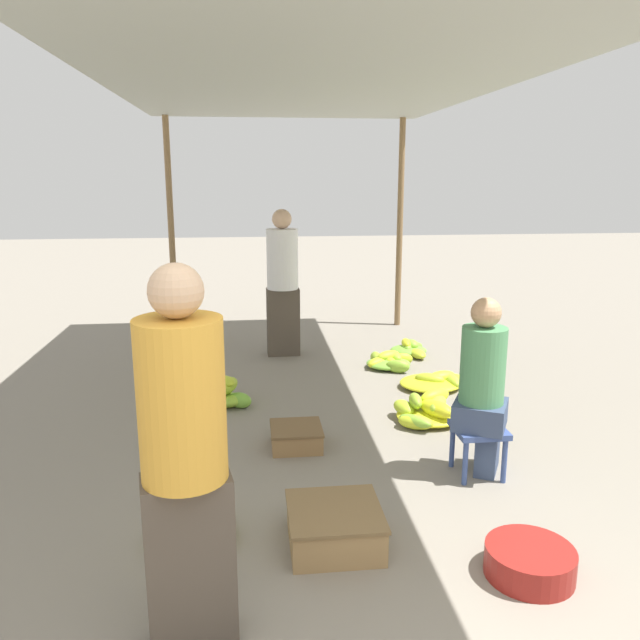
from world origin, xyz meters
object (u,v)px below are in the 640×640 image
stool (479,436)px  vendor_seated (483,386)px  banana_pile_right_3 (388,361)px  crate_mid (296,437)px  banana_pile_left_1 (228,394)px  banana_pile_right_1 (436,381)px  shopper_walking_mid (283,281)px  basin_black (530,562)px  banana_pile_right_2 (410,348)px  crate_near (335,527)px  banana_pile_left_0 (197,528)px  banana_pile_left_2 (196,339)px  banana_pile_right_0 (427,411)px  vendor_foreground (185,457)px

stool → vendor_seated: size_ratio=0.28×
banana_pile_right_3 → crate_mid: 2.23m
banana_pile_left_1 → banana_pile_right_1: size_ratio=0.63×
vendor_seated → shopper_walking_mid: 3.36m
vendor_seated → banana_pile_left_1: vendor_seated is taller
vendor_seated → banana_pile_left_1: 2.40m
basin_black → banana_pile_right_1: size_ratio=0.66×
basin_black → banana_pile_right_2: size_ratio=0.76×
stool → shopper_walking_mid: 3.41m
banana_pile_left_1 → crate_near: (0.66, -2.27, 0.00)m
banana_pile_left_1 → shopper_walking_mid: bearing=69.8°
crate_mid → basin_black: bearing=-57.8°
banana_pile_left_0 → banana_pile_right_2: banana_pile_left_0 is taller
banana_pile_right_1 → shopper_walking_mid: (-1.42, 1.35, 0.80)m
crate_near → stool: bearing=33.7°
shopper_walking_mid → banana_pile_left_2: bearing=153.0°
banana_pile_right_1 → banana_pile_right_3: (-0.32, 0.70, 0.00)m
banana_pile_left_2 → vendor_seated: bearing=-58.8°
vendor_seated → crate_near: bearing=-146.4°
basin_black → banana_pile_right_0: 2.08m
vendor_foreground → banana_pile_right_2: (2.13, 4.38, -0.81)m
crate_near → vendor_foreground: bearing=-138.0°
banana_pile_right_3 → shopper_walking_mid: (-1.10, 0.64, 0.80)m
banana_pile_left_1 → basin_black: bearing=-58.6°
banana_pile_right_2 → crate_mid: (-1.51, -2.40, 0.01)m
vendor_foreground → banana_pile_left_2: 5.15m
crate_near → shopper_walking_mid: (-0.07, 3.88, 0.76)m
vendor_foreground → basin_black: 1.89m
banana_pile_left_2 → banana_pile_right_3: 2.45m
banana_pile_left_1 → crate_near: 2.36m
vendor_foreground → banana_pile_right_0: 3.03m
basin_black → banana_pile_right_0: banana_pile_right_0 is taller
stool → shopper_walking_mid: shopper_walking_mid is taller
banana_pile_right_3 → shopper_walking_mid: 1.50m
shopper_walking_mid → stool: bearing=-69.7°
stool → basin_black: stool is taller
crate_near → shopper_walking_mid: shopper_walking_mid is taller
banana_pile_left_1 → crate_mid: 1.09m
banana_pile_left_0 → banana_pile_left_2: 4.28m
vendor_seated → vendor_foreground: bearing=-142.8°
stool → banana_pile_left_0: size_ratio=0.67×
banana_pile_left_1 → crate_mid: size_ratio=1.13×
crate_near → banana_pile_left_1: bearing=106.2°
crate_near → banana_pile_right_0: bearing=58.9°
vendor_foreground → banana_pile_left_1: (0.07, 2.92, -0.77)m
stool → vendor_foreground: bearing=-142.8°
vendor_seated → banana_pile_right_2: bearing=84.5°
banana_pile_left_1 → shopper_walking_mid: shopper_walking_mid is taller
crate_near → crate_mid: (-0.11, 1.32, -0.03)m
banana_pile_right_0 → banana_pile_right_1: (0.33, 0.85, -0.03)m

